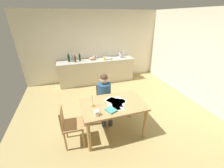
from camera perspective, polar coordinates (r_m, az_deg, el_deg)
ground_plane at (r=3.87m, az=1.44°, el=-12.66°), size 5.20×5.20×0.04m
wall_back at (r=5.65m, az=-7.32°, el=14.64°), size 5.20×0.12×2.60m
wall_right at (r=4.73m, az=33.36°, el=8.33°), size 0.12×5.20×2.60m
kitchen_counter at (r=5.54m, az=-6.11°, el=5.33°), size 2.87×0.64×0.90m
dining_table at (r=3.01m, az=0.43°, el=-9.67°), size 1.30×0.84×0.75m
chair_at_table at (r=3.63m, az=-3.26°, el=-6.07°), size 0.45×0.45×0.85m
person_seated at (r=3.40m, az=-2.97°, el=-4.45°), size 0.37×0.62×1.19m
chair_side_empty at (r=2.96m, az=-16.85°, el=-15.28°), size 0.42×0.42×0.89m
coffee_mug at (r=2.62m, az=-6.18°, el=-11.63°), size 0.13×0.09×0.10m
candlestick at (r=2.85m, az=-7.92°, el=-7.75°), size 0.06×0.06×0.27m
book_magazine at (r=2.74m, az=-0.47°, el=-10.49°), size 0.23×0.25×0.03m
paper_letter at (r=2.98m, az=3.25°, el=-7.52°), size 0.34×0.36×0.00m
paper_bill at (r=3.05m, az=2.78°, el=-6.61°), size 0.30×0.35×0.00m
paper_envelope at (r=2.87m, az=2.27°, el=-9.00°), size 0.24×0.32×0.00m
paper_receipt at (r=2.87m, az=0.79°, el=-9.02°), size 0.21×0.30×0.00m
paper_notice at (r=3.05m, az=0.09°, el=-6.64°), size 0.35×0.36×0.00m
paper_flyer at (r=3.03m, az=0.76°, el=-6.86°), size 0.34×0.36×0.00m
sink_unit at (r=5.49m, az=-1.94°, el=10.45°), size 0.36×0.36×0.24m
bottle_oil at (r=5.32m, az=-17.18°, el=9.94°), size 0.08×0.08×0.30m
bottle_vinegar at (r=5.31m, az=-15.83°, el=9.86°), size 0.08×0.08×0.25m
bottle_wine_red at (r=5.20m, az=-14.76°, el=9.71°), size 0.07×0.07×0.26m
bottle_sauce at (r=5.30m, az=-12.97°, el=10.35°), size 0.07×0.07×0.29m
mixing_bowl at (r=5.41m, az=-7.97°, el=10.30°), size 0.23×0.23×0.10m
stovetop_kettle at (r=5.64m, az=3.72°, el=11.64°), size 0.18×0.18×0.22m
wine_glass_near_sink at (r=5.52m, az=-6.13°, el=11.33°), size 0.07×0.07×0.15m
wine_glass_by_kettle at (r=5.50m, az=-7.23°, el=11.22°), size 0.07×0.07×0.15m
teacup_on_counter at (r=5.30m, az=-3.09°, el=10.21°), size 0.11×0.07×0.11m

